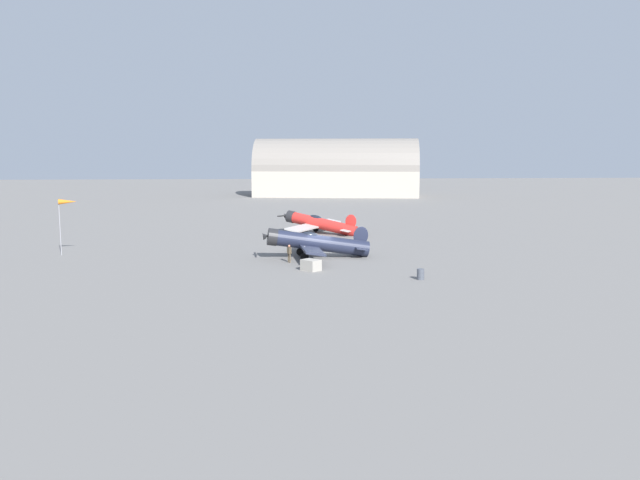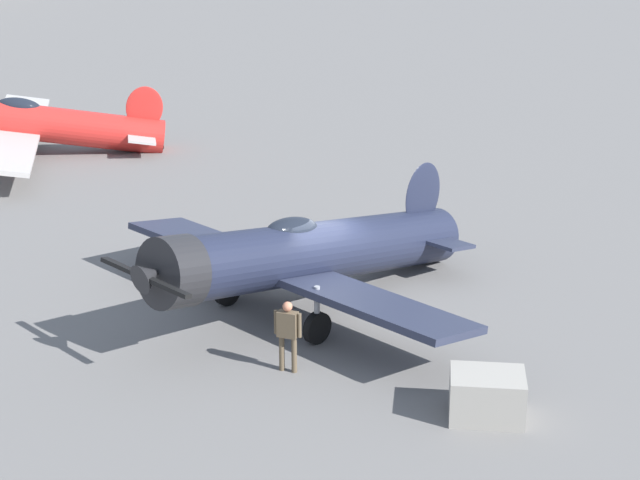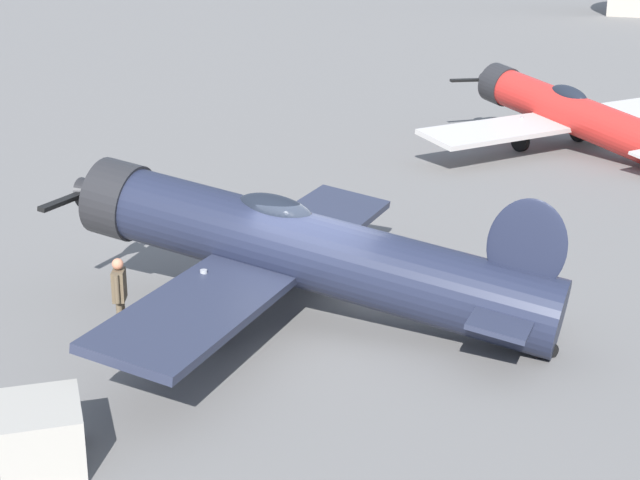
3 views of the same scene
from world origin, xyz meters
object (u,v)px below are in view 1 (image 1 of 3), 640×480
Objects in this scene: fuel_drum at (421,274)px; airplane_foreground at (315,243)px; airplane_mid_apron at (319,223)px; ground_crew_mechanic at (289,252)px; windsock_mast at (67,204)px; equipment_crate at (311,265)px.

airplane_foreground is at bearing -146.00° from fuel_drum.
ground_crew_mechanic is (21.88, -4.53, -0.31)m from airplane_mid_apron.
windsock_mast reaches higher than airplane_foreground.
fuel_drum is at bearing -69.82° from ground_crew_mechanic.
windsock_mast is at bearing 59.72° from airplane_mid_apron.
windsock_mast is (-3.99, -25.04, 3.69)m from airplane_foreground.
airplane_mid_apron is 6.24× the size of equipment_crate.
ground_crew_mechanic is 14.04m from fuel_drum.
ground_crew_mechanic reaches higher than fuel_drum.
equipment_crate is 2.18× the size of fuel_drum.
windsock_mast is at bearing 135.24° from ground_crew_mechanic.
windsock_mast reaches higher than equipment_crate.
windsock_mast reaches higher than fuel_drum.
airplane_mid_apron is at bearing 119.76° from windsock_mast.
equipment_crate is (6.88, -0.85, -1.05)m from airplane_foreground.
equipment_crate is (4.38, 1.79, -0.55)m from ground_crew_mechanic.
equipment_crate is 10.03m from fuel_drum.
fuel_drum is at bearing 130.92° from airplane_mid_apron.
airplane_mid_apron is at bearing 49.70° from ground_crew_mechanic.
equipment_crate reaches higher than fuel_drum.
airplane_mid_apron reaches higher than ground_crew_mechanic.
windsock_mast is at bearing -13.09° from airplane_foreground.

